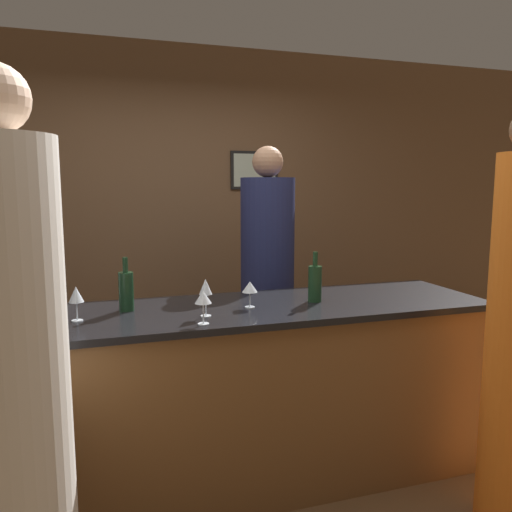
# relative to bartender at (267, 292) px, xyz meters

# --- Properties ---
(ground_plane) EXTENTS (14.00, 14.00, 0.00)m
(ground_plane) POSITION_rel_bartender_xyz_m (-0.51, -0.80, -0.87)
(ground_plane) COLOR brown
(back_wall) EXTENTS (8.00, 0.08, 2.80)m
(back_wall) POSITION_rel_bartender_xyz_m (-0.51, 1.12, 0.53)
(back_wall) COLOR brown
(back_wall) RESTS_ON ground_plane
(bar_counter) EXTENTS (2.87, 0.72, 0.98)m
(bar_counter) POSITION_rel_bartender_xyz_m (-0.51, -0.80, -0.38)
(bar_counter) COLOR brown
(bar_counter) RESTS_ON ground_plane
(bartender) EXTENTS (0.37, 0.37, 1.88)m
(bartender) POSITION_rel_bartender_xyz_m (0.00, 0.00, 0.00)
(bartender) COLOR #1E234C
(bartender) RESTS_ON ground_plane
(guest_0) EXTENTS (0.36, 0.36, 1.99)m
(guest_0) POSITION_rel_bartender_xyz_m (-1.40, -1.50, 0.06)
(guest_0) COLOR silver
(guest_0) RESTS_ON ground_plane
(wine_bottle_0) EXTENTS (0.07, 0.07, 0.27)m
(wine_bottle_0) POSITION_rel_bartender_xyz_m (-0.00, -0.81, 0.22)
(wine_bottle_0) COLOR #19381E
(wine_bottle_0) RESTS_ON bar_counter
(wine_bottle_1) EXTENTS (0.07, 0.07, 0.27)m
(wine_bottle_1) POSITION_rel_bartender_xyz_m (-1.00, -0.71, 0.22)
(wine_bottle_1) COLOR black
(wine_bottle_1) RESTS_ON bar_counter
(ice_bucket) EXTENTS (0.21, 0.21, 0.17)m
(ice_bucket) POSITION_rel_bartender_xyz_m (-1.41, -0.58, 0.20)
(ice_bucket) COLOR silver
(ice_bucket) RESTS_ON bar_counter
(wine_glass_1) EXTENTS (0.07, 0.07, 0.17)m
(wine_glass_1) POSITION_rel_bartender_xyz_m (-1.23, -0.84, 0.24)
(wine_glass_1) COLOR silver
(wine_glass_1) RESTS_ON bar_counter
(wine_glass_2) EXTENTS (0.06, 0.06, 0.19)m
(wine_glass_2) POSITION_rel_bartender_xyz_m (-0.64, -0.94, 0.25)
(wine_glass_2) COLOR silver
(wine_glass_2) RESTS_ON bar_counter
(wine_glass_3) EXTENTS (0.06, 0.06, 0.16)m
(wine_glass_3) POSITION_rel_bartender_xyz_m (-1.41, -1.09, 0.23)
(wine_glass_3) COLOR silver
(wine_glass_3) RESTS_ON bar_counter
(wine_glass_4) EXTENTS (0.08, 0.08, 0.14)m
(wine_glass_4) POSITION_rel_bartender_xyz_m (-0.38, -0.83, 0.22)
(wine_glass_4) COLOR silver
(wine_glass_4) RESTS_ON bar_counter
(wine_glass_5) EXTENTS (0.08, 0.08, 0.16)m
(wine_glass_5) POSITION_rel_bartender_xyz_m (-0.68, -1.08, 0.24)
(wine_glass_5) COLOR silver
(wine_glass_5) RESTS_ON bar_counter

